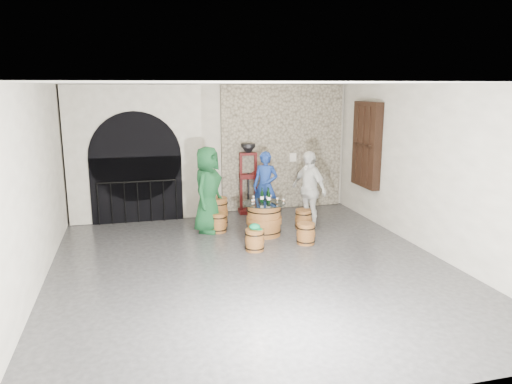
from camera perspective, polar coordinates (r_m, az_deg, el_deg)
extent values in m
plane|color=#2C2C2F|center=(8.78, -0.47, -8.69)|extent=(8.00, 8.00, 0.00)
plane|color=beige|center=(12.21, -5.07, 5.02)|extent=(8.00, 0.00, 8.00)
plane|color=beige|center=(4.69, 11.55, -7.32)|extent=(8.00, 0.00, 8.00)
plane|color=beige|center=(8.24, -24.82, 0.32)|extent=(0.00, 8.00, 8.00)
plane|color=beige|center=(9.78, 19.83, 2.48)|extent=(0.00, 8.00, 8.00)
plane|color=beige|center=(8.19, -0.51, 12.67)|extent=(8.00, 8.00, 0.00)
cube|color=tan|center=(12.58, 3.12, 5.26)|extent=(3.20, 0.12, 3.18)
cube|color=beige|center=(11.80, -14.02, 4.44)|extent=(3.10, 0.50, 3.18)
cube|color=black|center=(11.68, -13.79, 0.26)|extent=(2.10, 0.03, 1.55)
cylinder|color=black|center=(11.55, -13.99, 4.02)|extent=(2.10, 0.03, 2.10)
cylinder|color=black|center=(11.58, -13.84, 1.18)|extent=(1.79, 0.04, 0.04)
cylinder|color=black|center=(11.71, -18.08, -1.41)|extent=(0.02, 0.02, 0.98)
cylinder|color=black|center=(11.69, -16.63, -1.33)|extent=(0.02, 0.02, 0.98)
cylinder|color=black|center=(11.68, -15.17, -1.25)|extent=(0.02, 0.02, 0.98)
cylinder|color=black|center=(11.68, -13.72, -1.17)|extent=(0.02, 0.02, 0.98)
cylinder|color=black|center=(11.69, -12.26, -1.09)|extent=(0.02, 0.02, 0.98)
cylinder|color=black|center=(11.70, -10.80, -1.01)|extent=(0.02, 0.02, 0.98)
cylinder|color=black|center=(11.72, -9.35, -0.93)|extent=(0.02, 0.02, 0.98)
cube|color=black|center=(11.74, 12.89, 5.44)|extent=(0.20, 1.10, 2.00)
cube|color=black|center=(11.72, 12.67, 5.44)|extent=(0.06, 0.88, 1.76)
cube|color=black|center=(11.73, 12.80, 5.44)|extent=(0.22, 0.92, 0.06)
cube|color=black|center=(11.48, 13.46, 5.26)|extent=(0.22, 0.06, 1.80)
cube|color=black|center=(11.73, 12.80, 5.44)|extent=(0.22, 0.06, 1.80)
cube|color=black|center=(11.99, 12.17, 5.61)|extent=(0.22, 0.06, 1.80)
cylinder|color=brown|center=(10.44, 0.95, -3.30)|extent=(0.71, 0.71, 0.67)
cylinder|color=brown|center=(10.44, 0.95, -3.30)|extent=(0.76, 0.76, 0.15)
torus|color=black|center=(10.50, 0.95, -4.50)|extent=(0.76, 0.76, 0.02)
torus|color=black|center=(10.38, 0.96, -2.08)|extent=(0.76, 0.76, 0.02)
cylinder|color=brown|center=(10.35, 0.96, -1.45)|extent=(0.72, 0.72, 0.02)
cylinder|color=black|center=(10.35, 0.96, -1.32)|extent=(0.92, 0.92, 0.01)
cylinder|color=brown|center=(10.72, -4.50, -3.63)|extent=(0.36, 0.36, 0.41)
cylinder|color=brown|center=(10.72, -4.50, -3.63)|extent=(0.38, 0.38, 0.09)
torus|color=black|center=(10.76, -4.48, -4.35)|extent=(0.39, 0.39, 0.02)
torus|color=black|center=(10.68, -4.51, -2.91)|extent=(0.39, 0.39, 0.02)
cylinder|color=brown|center=(10.66, -4.52, -2.52)|extent=(0.36, 0.36, 0.02)
cylinder|color=brown|center=(11.47, 1.08, -2.52)|extent=(0.36, 0.36, 0.41)
cylinder|color=brown|center=(11.47, 1.08, -2.52)|extent=(0.38, 0.38, 0.09)
torus|color=black|center=(11.51, 1.08, -3.19)|extent=(0.39, 0.39, 0.02)
torus|color=black|center=(11.44, 1.09, -1.84)|extent=(0.39, 0.39, 0.02)
cylinder|color=brown|center=(11.42, 1.09, -1.47)|extent=(0.36, 0.36, 0.02)
cylinder|color=brown|center=(11.02, 5.60, -3.21)|extent=(0.36, 0.36, 0.41)
cylinder|color=brown|center=(11.02, 5.60, -3.21)|extent=(0.38, 0.38, 0.09)
torus|color=black|center=(11.06, 5.58, -3.91)|extent=(0.39, 0.39, 0.02)
torus|color=black|center=(10.98, 5.61, -2.50)|extent=(0.39, 0.39, 0.02)
cylinder|color=brown|center=(10.96, 5.62, -2.12)|extent=(0.36, 0.36, 0.02)
cylinder|color=brown|center=(9.95, 5.88, -4.93)|extent=(0.36, 0.36, 0.41)
cylinder|color=brown|center=(9.95, 5.88, -4.93)|extent=(0.38, 0.38, 0.09)
torus|color=black|center=(9.99, 5.87, -5.70)|extent=(0.39, 0.39, 0.02)
torus|color=black|center=(9.91, 5.90, -4.16)|extent=(0.39, 0.39, 0.02)
cylinder|color=brown|center=(9.89, 5.91, -3.74)|extent=(0.36, 0.36, 0.02)
cylinder|color=brown|center=(9.50, -0.16, -5.71)|extent=(0.36, 0.36, 0.41)
cylinder|color=brown|center=(9.50, -0.16, -5.71)|extent=(0.38, 0.38, 0.09)
torus|color=black|center=(9.55, -0.16, -6.51)|extent=(0.39, 0.39, 0.02)
torus|color=black|center=(9.46, -0.16, -4.90)|extent=(0.39, 0.39, 0.02)
cylinder|color=brown|center=(9.44, -0.16, -4.46)|extent=(0.36, 0.36, 0.02)
ellipsoid|color=#0B804B|center=(9.42, -0.16, -4.11)|extent=(0.22, 0.22, 0.12)
cylinder|color=#0B804B|center=(9.43, 0.36, -4.40)|extent=(0.14, 0.14, 0.01)
imported|color=#134321|center=(10.60, -5.71, 0.28)|extent=(1.01, 1.10, 1.89)
imported|color=navy|center=(11.48, 1.11, 0.68)|extent=(0.72, 0.66, 1.66)
imported|color=silver|center=(10.93, 6.21, 0.27)|extent=(0.79, 1.11, 1.76)
cylinder|color=black|center=(10.37, 0.71, -0.62)|extent=(0.07, 0.07, 0.22)
cylinder|color=white|center=(10.37, 0.71, -0.67)|extent=(0.08, 0.08, 0.06)
cone|color=black|center=(10.34, 0.71, 0.05)|extent=(0.07, 0.07, 0.05)
cylinder|color=black|center=(10.33, 0.71, 0.35)|extent=(0.03, 0.03, 0.07)
cylinder|color=black|center=(10.30, 1.52, -0.71)|extent=(0.07, 0.07, 0.22)
cylinder|color=white|center=(10.30, 1.52, -0.76)|extent=(0.08, 0.08, 0.06)
cone|color=black|center=(10.27, 1.52, -0.03)|extent=(0.07, 0.07, 0.05)
cylinder|color=black|center=(10.26, 1.52, 0.27)|extent=(0.03, 0.03, 0.07)
cylinder|color=black|center=(10.42, 1.41, -0.56)|extent=(0.07, 0.07, 0.22)
cylinder|color=white|center=(10.42, 1.41, -0.61)|extent=(0.08, 0.08, 0.06)
cone|color=black|center=(10.39, 1.41, 0.12)|extent=(0.07, 0.07, 0.05)
cylinder|color=black|center=(10.38, 1.42, 0.41)|extent=(0.03, 0.03, 0.07)
cylinder|color=brown|center=(11.13, -4.57, -2.41)|extent=(0.46, 0.46, 0.65)
cylinder|color=brown|center=(11.13, -4.57, -2.41)|extent=(0.49, 0.49, 0.14)
torus|color=black|center=(11.19, -4.55, -3.49)|extent=(0.50, 0.50, 0.02)
torus|color=black|center=(11.08, -4.59, -1.31)|extent=(0.50, 0.50, 0.02)
cylinder|color=brown|center=(11.05, -4.60, -0.74)|extent=(0.47, 0.47, 0.02)
cube|color=#460D0B|center=(12.31, -0.90, -2.25)|extent=(0.50, 0.42, 0.09)
cube|color=#460D0B|center=(12.11, -0.91, 1.88)|extent=(0.45, 0.30, 0.11)
cube|color=#460D0B|center=(12.02, -0.92, 4.49)|extent=(0.44, 0.14, 0.07)
cylinder|color=black|center=(12.19, -0.90, 0.07)|extent=(0.05, 0.05, 0.93)
cylinder|color=black|center=(11.99, -0.92, 5.50)|extent=(0.35, 0.35, 0.08)
cone|color=black|center=(12.01, -0.92, 4.97)|extent=(0.35, 0.35, 0.19)
cube|color=#460D0B|center=(12.11, -1.77, 1.11)|extent=(0.07, 0.07, 1.49)
cube|color=#460D0B|center=(12.18, -0.05, 1.18)|extent=(0.07, 0.07, 1.49)
cylinder|color=#460D0B|center=(12.09, 0.42, 2.89)|extent=(0.40, 0.05, 0.29)
cube|color=silver|center=(12.61, 4.31, 4.12)|extent=(0.18, 0.10, 0.22)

